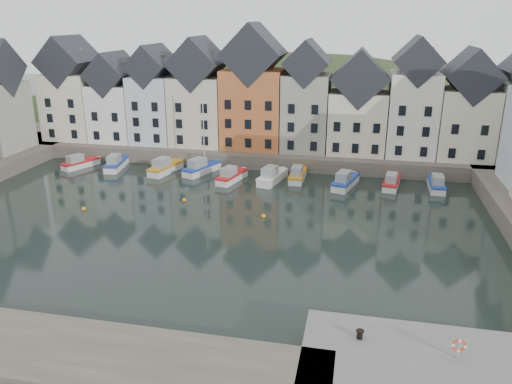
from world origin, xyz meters
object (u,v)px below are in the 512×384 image
(boat_a, at_px, (80,163))
(mooring_bollard, at_px, (360,334))
(boat_d, at_px, (201,168))
(life_ring_post, at_px, (459,346))

(boat_a, bearing_deg, mooring_bollard, -18.41)
(boat_a, bearing_deg, boat_d, 26.45)
(boat_d, relative_size, life_ring_post, 9.47)
(boat_d, distance_m, life_ring_post, 46.32)
(boat_a, xyz_separation_m, mooring_bollard, (39.68, -35.74, 1.67))
(boat_a, relative_size, mooring_bollard, 10.43)
(boat_a, relative_size, life_ring_post, 4.49)
(boat_a, xyz_separation_m, life_ring_post, (45.12, -36.52, 2.22))
(mooring_bollard, relative_size, life_ring_post, 0.43)
(boat_a, xyz_separation_m, boat_d, (17.87, 0.89, 0.16))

